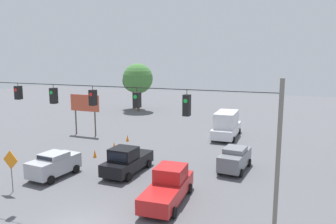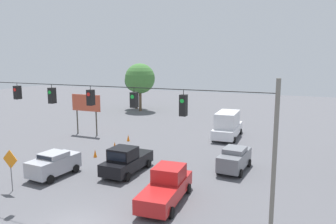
{
  "view_description": "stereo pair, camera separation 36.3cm",
  "coord_description": "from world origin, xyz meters",
  "px_view_note": "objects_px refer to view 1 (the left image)",
  "views": [
    {
      "loc": [
        -10.4,
        12.83,
        8.8
      ],
      "look_at": [
        0.19,
        -12.78,
        4.24
      ],
      "focal_mm": 35.0,
      "sensor_mm": 36.0,
      "label": 1
    },
    {
      "loc": [
        -10.74,
        12.69,
        8.8
      ],
      "look_at": [
        0.19,
        -12.78,
        4.24
      ],
      "focal_mm": 35.0,
      "sensor_mm": 36.0,
      "label": 2
    }
  ],
  "objects_px": {
    "pickup_truck_black_withflow_mid": "(127,161)",
    "traffic_cone_third": "(95,154)",
    "sedan_silver_parked_shoulder": "(54,164)",
    "traffic_cone_fourth": "(114,145)",
    "sedan_grey_oncoming_far": "(235,158)",
    "work_zone_sign": "(11,163)",
    "pickup_truck_red_crossing_near": "(168,186)",
    "box_truck_white_oncoming_deep": "(226,125)",
    "traffic_cone_fifth": "(127,138)",
    "tree_horizon_left": "(138,79)",
    "traffic_cone_second": "(72,164)",
    "overhead_signal_span": "(95,125)",
    "traffic_cone_nearest": "(45,177)",
    "roadside_billboard": "(85,106)",
    "tree_horizon_right": "(134,81)"
  },
  "relations": [
    {
      "from": "pickup_truck_black_withflow_mid",
      "to": "traffic_cone_third",
      "type": "xyz_separation_m",
      "value": [
        4.66,
        -2.4,
        -0.62
      ]
    },
    {
      "from": "sedan_silver_parked_shoulder",
      "to": "traffic_cone_fourth",
      "type": "height_order",
      "value": "sedan_silver_parked_shoulder"
    },
    {
      "from": "sedan_grey_oncoming_far",
      "to": "work_zone_sign",
      "type": "xyz_separation_m",
      "value": [
        12.82,
        9.96,
        1.02
      ]
    },
    {
      "from": "pickup_truck_red_crossing_near",
      "to": "box_truck_white_oncoming_deep",
      "type": "height_order",
      "value": "box_truck_white_oncoming_deep"
    },
    {
      "from": "box_truck_white_oncoming_deep",
      "to": "sedan_grey_oncoming_far",
      "type": "xyz_separation_m",
      "value": [
        -3.01,
        10.52,
        -0.48
      ]
    },
    {
      "from": "sedan_silver_parked_shoulder",
      "to": "box_truck_white_oncoming_deep",
      "type": "bearing_deg",
      "value": -118.27
    },
    {
      "from": "traffic_cone_fifth",
      "to": "tree_horizon_left",
      "type": "distance_m",
      "value": 21.09
    },
    {
      "from": "tree_horizon_left",
      "to": "traffic_cone_second",
      "type": "bearing_deg",
      "value": 107.01
    },
    {
      "from": "traffic_cone_second",
      "to": "work_zone_sign",
      "type": "xyz_separation_m",
      "value": [
        0.52,
        5.41,
        1.63
      ]
    },
    {
      "from": "overhead_signal_span",
      "to": "traffic_cone_nearest",
      "type": "xyz_separation_m",
      "value": [
        6.49,
        -2.85,
        -4.88
      ]
    },
    {
      "from": "roadside_billboard",
      "to": "work_zone_sign",
      "type": "xyz_separation_m",
      "value": [
        -5.6,
        15.57,
        -1.42
      ]
    },
    {
      "from": "work_zone_sign",
      "to": "tree_horizon_left",
      "type": "xyz_separation_m",
      "value": [
        8.03,
        -33.37,
        3.46
      ]
    },
    {
      "from": "sedan_silver_parked_shoulder",
      "to": "traffic_cone_third",
      "type": "distance_m",
      "value": 5.2
    },
    {
      "from": "traffic_cone_fifth",
      "to": "roadside_billboard",
      "type": "relative_size",
      "value": 0.15
    },
    {
      "from": "work_zone_sign",
      "to": "traffic_cone_nearest",
      "type": "bearing_deg",
      "value": -106.21
    },
    {
      "from": "traffic_cone_fifth",
      "to": "traffic_cone_nearest",
      "type": "bearing_deg",
      "value": 91.22
    },
    {
      "from": "traffic_cone_fifth",
      "to": "sedan_silver_parked_shoulder",
      "type": "bearing_deg",
      "value": 90.93
    },
    {
      "from": "pickup_truck_black_withflow_mid",
      "to": "traffic_cone_second",
      "type": "bearing_deg",
      "value": 8.27
    },
    {
      "from": "overhead_signal_span",
      "to": "traffic_cone_fifth",
      "type": "xyz_separation_m",
      "value": [
        6.75,
        -15.29,
        -4.88
      ]
    },
    {
      "from": "traffic_cone_second",
      "to": "tree_horizon_left",
      "type": "xyz_separation_m",
      "value": [
        8.55,
        -27.96,
        5.09
      ]
    },
    {
      "from": "pickup_truck_red_crossing_near",
      "to": "traffic_cone_fifth",
      "type": "bearing_deg",
      "value": -51.21
    },
    {
      "from": "pickup_truck_black_withflow_mid",
      "to": "traffic_cone_fourth",
      "type": "relative_size",
      "value": 7.17
    },
    {
      "from": "pickup_truck_red_crossing_near",
      "to": "box_truck_white_oncoming_deep",
      "type": "relative_size",
      "value": 0.84
    },
    {
      "from": "traffic_cone_second",
      "to": "traffic_cone_third",
      "type": "distance_m",
      "value": 3.09
    },
    {
      "from": "box_truck_white_oncoming_deep",
      "to": "sedan_silver_parked_shoulder",
      "type": "distance_m",
      "value": 19.48
    },
    {
      "from": "work_zone_sign",
      "to": "tree_horizon_right",
      "type": "bearing_deg",
      "value": -74.38
    },
    {
      "from": "traffic_cone_nearest",
      "to": "traffic_cone_third",
      "type": "distance_m",
      "value": 6.21
    },
    {
      "from": "traffic_cone_nearest",
      "to": "roadside_billboard",
      "type": "xyz_separation_m",
      "value": [
        6.26,
        -13.29,
        3.05
      ]
    },
    {
      "from": "roadside_billboard",
      "to": "box_truck_white_oncoming_deep",
      "type": "bearing_deg",
      "value": -162.32
    },
    {
      "from": "overhead_signal_span",
      "to": "sedan_silver_parked_shoulder",
      "type": "xyz_separation_m",
      "value": [
        6.57,
        -3.89,
        -4.28
      ]
    },
    {
      "from": "traffic_cone_fourth",
      "to": "work_zone_sign",
      "type": "height_order",
      "value": "work_zone_sign"
    },
    {
      "from": "traffic_cone_nearest",
      "to": "traffic_cone_fifth",
      "type": "xyz_separation_m",
      "value": [
        0.26,
        -12.44,
        0.0
      ]
    },
    {
      "from": "pickup_truck_red_crossing_near",
      "to": "sedan_grey_oncoming_far",
      "type": "distance_m",
      "value": 7.83
    },
    {
      "from": "traffic_cone_third",
      "to": "traffic_cone_fourth",
      "type": "height_order",
      "value": "same"
    },
    {
      "from": "traffic_cone_second",
      "to": "roadside_billboard",
      "type": "relative_size",
      "value": 0.15
    },
    {
      "from": "traffic_cone_third",
      "to": "roadside_billboard",
      "type": "xyz_separation_m",
      "value": [
        6.18,
        -7.07,
        3.05
      ]
    },
    {
      "from": "traffic_cone_nearest",
      "to": "traffic_cone_fourth",
      "type": "height_order",
      "value": "same"
    },
    {
      "from": "pickup_truck_red_crossing_near",
      "to": "pickup_truck_black_withflow_mid",
      "type": "bearing_deg",
      "value": -35.51
    },
    {
      "from": "tree_horizon_right",
      "to": "sedan_grey_oncoming_far",
      "type": "bearing_deg",
      "value": 131.79
    },
    {
      "from": "box_truck_white_oncoming_deep",
      "to": "sedan_grey_oncoming_far",
      "type": "relative_size",
      "value": 1.56
    },
    {
      "from": "pickup_truck_red_crossing_near",
      "to": "traffic_cone_fifth",
      "type": "xyz_separation_m",
      "value": [
        9.75,
        -12.13,
        -0.62
      ]
    },
    {
      "from": "pickup_truck_red_crossing_near",
      "to": "sedan_grey_oncoming_far",
      "type": "xyz_separation_m",
      "value": [
        -2.67,
        -7.36,
        -0.01
      ]
    },
    {
      "from": "box_truck_white_oncoming_deep",
      "to": "roadside_billboard",
      "type": "xyz_separation_m",
      "value": [
        15.41,
        4.91,
        1.95
      ]
    },
    {
      "from": "sedan_silver_parked_shoulder",
      "to": "traffic_cone_second",
      "type": "height_order",
      "value": "sedan_silver_parked_shoulder"
    },
    {
      "from": "overhead_signal_span",
      "to": "pickup_truck_black_withflow_mid",
      "type": "xyz_separation_m",
      "value": [
        1.91,
        -6.66,
        -4.27
      ]
    },
    {
      "from": "box_truck_white_oncoming_deep",
      "to": "roadside_billboard",
      "type": "height_order",
      "value": "roadside_billboard"
    },
    {
      "from": "box_truck_white_oncoming_deep",
      "to": "traffic_cone_fifth",
      "type": "xyz_separation_m",
      "value": [
        9.41,
        5.76,
        -1.09
      ]
    },
    {
      "from": "traffic_cone_second",
      "to": "work_zone_sign",
      "type": "height_order",
      "value": "work_zone_sign"
    },
    {
      "from": "pickup_truck_red_crossing_near",
      "to": "traffic_cone_third",
      "type": "bearing_deg",
      "value": -31.67
    },
    {
      "from": "work_zone_sign",
      "to": "tree_horizon_right",
      "type": "relative_size",
      "value": 0.41
    }
  ]
}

